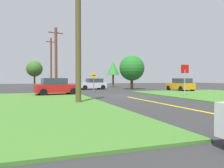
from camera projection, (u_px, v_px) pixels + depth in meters
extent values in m
plane|color=#303030|center=(123.00, 96.00, 19.57)|extent=(120.00, 120.00, 0.00)
cube|color=#447C2D|center=(1.00, 105.00, 12.75)|extent=(12.00, 20.00, 0.08)
cube|color=yellow|center=(178.00, 107.00, 12.00)|extent=(0.20, 14.00, 0.01)
cylinder|color=#9EA0A8|center=(185.00, 83.00, 18.71)|extent=(0.07, 0.07, 2.33)
cube|color=red|center=(185.00, 69.00, 18.69)|extent=(0.72, 0.13, 0.72)
cube|color=red|center=(57.00, 88.00, 20.71)|extent=(4.22, 2.24, 0.76)
cube|color=#2D3842|center=(54.00, 81.00, 20.58)|extent=(2.40, 1.79, 0.60)
cylinder|color=black|center=(69.00, 91.00, 22.08)|extent=(0.70, 0.31, 0.68)
cylinder|color=black|center=(73.00, 92.00, 20.58)|extent=(0.70, 0.31, 0.68)
cylinder|color=black|center=(41.00, 92.00, 20.85)|extent=(0.70, 0.31, 0.68)
cylinder|color=black|center=(43.00, 92.00, 19.35)|extent=(0.70, 0.31, 0.68)
cube|color=orange|center=(180.00, 86.00, 28.21)|extent=(1.76, 3.87, 0.76)
cube|color=#2D3842|center=(182.00, 81.00, 27.80)|extent=(1.54, 2.14, 0.60)
cylinder|color=black|center=(169.00, 88.00, 29.17)|extent=(0.23, 0.68, 0.68)
cylinder|color=black|center=(179.00, 88.00, 29.73)|extent=(0.23, 0.68, 0.68)
cylinder|color=black|center=(181.00, 89.00, 26.69)|extent=(0.23, 0.68, 0.68)
cylinder|color=black|center=(192.00, 89.00, 27.26)|extent=(0.23, 0.68, 0.68)
cube|color=silver|center=(92.00, 85.00, 32.32)|extent=(4.16, 2.21, 0.76)
cube|color=#2D3842|center=(95.00, 81.00, 32.46)|extent=(2.34, 1.84, 0.60)
cylinder|color=black|center=(85.00, 88.00, 30.93)|extent=(0.70, 0.28, 0.68)
cylinder|color=black|center=(81.00, 87.00, 32.62)|extent=(0.70, 0.28, 0.68)
cylinder|color=black|center=(103.00, 87.00, 32.03)|extent=(0.70, 0.28, 0.68)
cylinder|color=black|center=(99.00, 87.00, 33.72)|extent=(0.70, 0.28, 0.68)
cylinder|color=brown|center=(78.00, 35.00, 13.69)|extent=(0.35, 0.35, 8.64)
cylinder|color=brown|center=(56.00, 60.00, 26.80)|extent=(0.34, 0.34, 7.83)
cube|color=brown|center=(56.00, 33.00, 26.72)|extent=(1.79, 0.49, 0.12)
cylinder|color=brown|center=(51.00, 63.00, 40.04)|extent=(0.34, 0.34, 9.09)
cube|color=brown|center=(51.00, 42.00, 39.95)|extent=(1.77, 0.60, 0.12)
cylinder|color=slate|center=(94.00, 83.00, 27.50)|extent=(0.08, 0.08, 2.00)
cube|color=yellow|center=(94.00, 75.00, 27.48)|extent=(0.90, 0.12, 0.91)
cube|color=black|center=(94.00, 75.00, 27.48)|extent=(0.45, 0.08, 0.10)
cylinder|color=brown|center=(35.00, 82.00, 36.78)|extent=(0.29, 0.29, 2.22)
sphere|color=#376322|center=(34.00, 69.00, 36.74)|extent=(2.67, 2.67, 2.67)
cylinder|color=brown|center=(132.00, 84.00, 32.78)|extent=(0.42, 0.42, 1.68)
sphere|color=#217023|center=(132.00, 68.00, 32.72)|extent=(3.78, 3.78, 3.78)
cylinder|color=brown|center=(113.00, 81.00, 41.73)|extent=(0.35, 0.35, 2.35)
cone|color=#328831|center=(113.00, 68.00, 41.67)|extent=(2.40, 2.40, 2.64)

